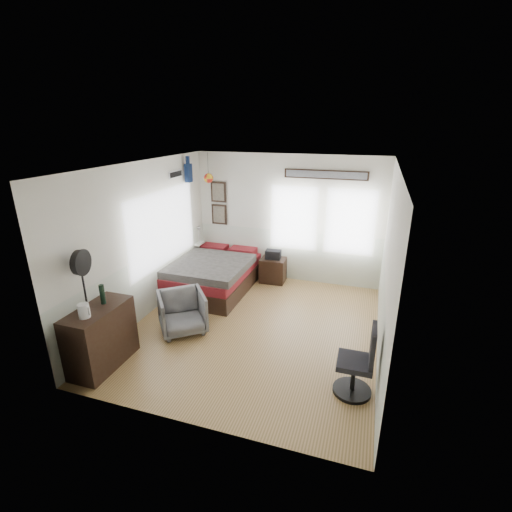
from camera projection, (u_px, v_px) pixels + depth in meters
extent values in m
cube|color=olive|center=(254.00, 328.00, 6.29)|extent=(4.00, 4.50, 0.01)
cube|color=beige|center=(287.00, 219.00, 7.84)|extent=(4.00, 0.02, 2.70)
cube|color=beige|center=(186.00, 322.00, 3.82)|extent=(4.00, 0.02, 2.70)
cube|color=beige|center=(145.00, 241.00, 6.41)|extent=(0.02, 4.50, 2.70)
cube|color=beige|center=(388.00, 267.00, 5.25)|extent=(0.02, 4.50, 2.70)
cube|color=white|center=(254.00, 165.00, 5.37)|extent=(4.00, 4.50, 0.02)
cube|color=beige|center=(286.00, 255.00, 8.11)|extent=(4.00, 0.01, 1.10)
cube|color=beige|center=(150.00, 283.00, 6.68)|extent=(0.01, 4.50, 1.10)
cube|color=beige|center=(381.00, 317.00, 5.53)|extent=(0.01, 4.50, 1.10)
cube|color=silver|center=(163.00, 228.00, 6.86)|extent=(0.03, 2.20, 1.35)
cube|color=silver|center=(294.00, 218.00, 7.75)|extent=(0.95, 0.03, 1.30)
cube|color=silver|center=(350.00, 222.00, 7.41)|extent=(0.95, 0.03, 1.30)
cube|color=black|center=(219.00, 214.00, 8.26)|extent=(0.35, 0.03, 0.45)
cube|color=black|center=(218.00, 192.00, 8.09)|extent=(0.35, 0.03, 0.45)
cube|color=#7F7259|center=(219.00, 215.00, 8.25)|extent=(0.27, 0.01, 0.37)
cube|color=#7F7259|center=(218.00, 192.00, 8.07)|extent=(0.27, 0.01, 0.37)
cube|color=black|center=(326.00, 175.00, 7.26)|extent=(1.65, 0.03, 0.18)
cube|color=gray|center=(325.00, 175.00, 7.25)|extent=(1.58, 0.01, 0.13)
cube|color=white|center=(175.00, 174.00, 7.09)|extent=(0.02, 0.48, 0.14)
sphere|color=red|center=(209.00, 178.00, 7.77)|extent=(0.20, 0.20, 0.20)
cube|color=black|center=(214.00, 281.00, 7.73)|extent=(1.48, 2.10, 0.33)
cube|color=maroon|center=(213.00, 269.00, 7.64)|extent=(1.44, 2.06, 0.19)
cube|color=#5F5C57|center=(208.00, 266.00, 7.38)|extent=(1.54, 1.55, 0.15)
cube|color=maroon|center=(214.00, 248.00, 8.43)|extent=(0.58, 0.36, 0.15)
cube|color=maroon|center=(243.00, 251.00, 8.23)|extent=(0.58, 0.36, 0.15)
cube|color=black|center=(101.00, 337.00, 5.20)|extent=(0.48, 1.00, 0.90)
imported|color=slate|center=(182.00, 312.00, 6.11)|extent=(1.02, 1.03, 0.67)
cube|color=black|center=(273.00, 270.00, 8.04)|extent=(0.54, 0.44, 0.53)
cylinder|color=black|center=(352.00, 390.00, 4.79)|extent=(0.49, 0.49, 0.05)
cylinder|color=black|center=(353.00, 377.00, 4.72)|extent=(0.06, 0.06, 0.38)
cube|color=#2A2831|center=(355.00, 362.00, 4.65)|extent=(0.44, 0.44, 0.08)
cube|color=#2A2831|center=(373.00, 346.00, 4.50)|extent=(0.06, 0.40, 0.49)
cylinder|color=silver|center=(84.00, 311.00, 4.79)|extent=(0.14, 0.14, 0.19)
cube|color=silver|center=(89.00, 311.00, 4.76)|extent=(0.02, 0.02, 0.11)
cylinder|color=black|center=(102.00, 294.00, 5.14)|extent=(0.07, 0.07, 0.29)
cylinder|color=black|center=(84.00, 287.00, 4.91)|extent=(0.03, 0.03, 0.66)
cylinder|color=black|center=(80.00, 262.00, 4.78)|extent=(0.12, 0.34, 0.33)
cylinder|color=black|center=(83.00, 263.00, 4.77)|extent=(0.08, 0.35, 0.35)
cube|color=black|center=(273.00, 254.00, 7.92)|extent=(0.34, 0.23, 0.19)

